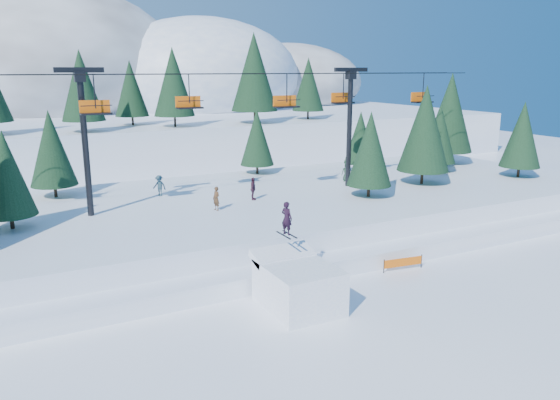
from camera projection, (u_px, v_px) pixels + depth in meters
name	position (u px, v px, depth m)	size (l,w,h in m)	color
ground	(335.00, 323.00, 27.95)	(160.00, 160.00, 0.00)	white
mid_shelf	(211.00, 217.00, 43.19)	(70.00, 22.00, 2.50)	white
berm	(266.00, 264.00, 34.72)	(70.00, 6.00, 1.10)	white
mountain_ridge	(57.00, 88.00, 86.67)	(119.00, 60.00, 26.46)	white
jump_kicker	(298.00, 284.00, 29.49)	(3.56, 4.86, 5.60)	white
chairlift	(233.00, 113.00, 42.29)	(46.00, 3.21, 10.28)	black
conifer_stand	(248.00, 140.00, 43.71)	(64.12, 17.67, 9.80)	black
distant_skiers	(201.00, 191.00, 42.71)	(30.72, 8.02, 1.82)	#26414D
banner_near	(403.00, 262.00, 35.10)	(2.84, 0.41, 0.90)	black
banner_far	(431.00, 247.00, 38.18)	(2.68, 1.06, 0.90)	black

